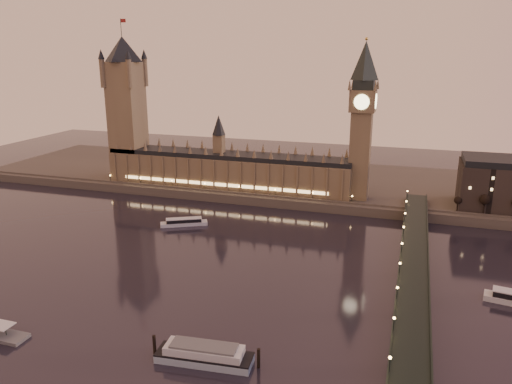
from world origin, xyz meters
The scene contains 10 objects.
ground centered at (0.00, 0.00, 0.00)m, with size 700.00×700.00×0.00m, color black.
far_embankment centered at (30.00, 165.00, 3.00)m, with size 560.00×130.00×6.00m, color #423D35.
palace_of_westminster centered at (-40.12, 120.99, 21.71)m, with size 180.00×26.62×52.00m.
victoria_tower centered at (-120.00, 121.00, 65.79)m, with size 31.68×31.68×118.00m.
big_ben centered at (53.99, 120.99, 63.95)m, with size 17.68×17.68×104.00m.
westminster_bridge centered at (91.61, 0.00, 5.52)m, with size 13.20×260.00×15.30m.
bare_tree_0 centered at (114.87, 109.00, 14.17)m, with size 5.40×5.40×10.97m.
bare_tree_1 centered at (131.92, 109.00, 14.17)m, with size 5.40×5.40×10.97m.
cruise_boat_a centered at (-41.29, 50.38, 1.98)m, with size 27.73×18.44×4.50m.
moored_barge centered at (25.60, -72.67, 2.97)m, with size 38.18×12.30×7.03m.
Camera 1 is at (87.41, -207.66, 102.28)m, focal length 35.00 mm.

